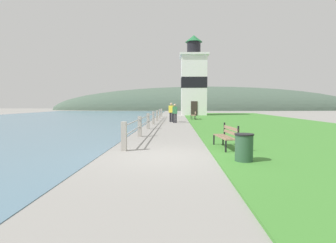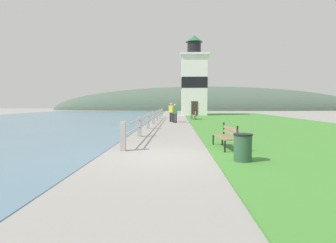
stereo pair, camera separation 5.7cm
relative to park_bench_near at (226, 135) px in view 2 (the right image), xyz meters
name	(u,v)px [view 2 (the right image)]	position (x,y,z in m)	size (l,w,h in m)	color
ground_plane	(163,157)	(-2.25, -1.35, -0.54)	(160.00, 160.00, 0.00)	gray
grass_verge	(259,123)	(5.33, 13.40, -0.51)	(12.00, 44.26, 0.06)	#428433
water_strip	(15,122)	(-16.32, 13.40, -0.53)	(24.00, 70.82, 0.01)	slate
seawall_railing	(153,117)	(-3.72, 11.69, 0.06)	(0.18, 24.26, 1.05)	#A8A399
park_bench_near	(226,135)	(0.00, 0.00, 0.00)	(0.64, 1.71, 0.94)	#846B51
park_bench_midway	(194,115)	(0.01, 17.61, 0.00)	(0.47, 1.90, 0.94)	#846B51
lighthouse	(194,81)	(0.61, 28.08, 4.33)	(4.01, 4.01, 11.29)	white
person_strolling	(175,113)	(-1.97, 13.21, 0.37)	(0.43, 0.26, 1.66)	#28282D
person_by_railing	(171,112)	(-2.31, 14.42, 0.42)	(0.49, 0.39, 1.76)	#28282D
trash_bin	(243,148)	(0.07, -2.17, -0.11)	(0.54, 0.54, 0.84)	#2D5138
distant_hillside	(206,110)	(5.75, 58.16, -0.54)	(80.00, 16.00, 12.00)	#475B4C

